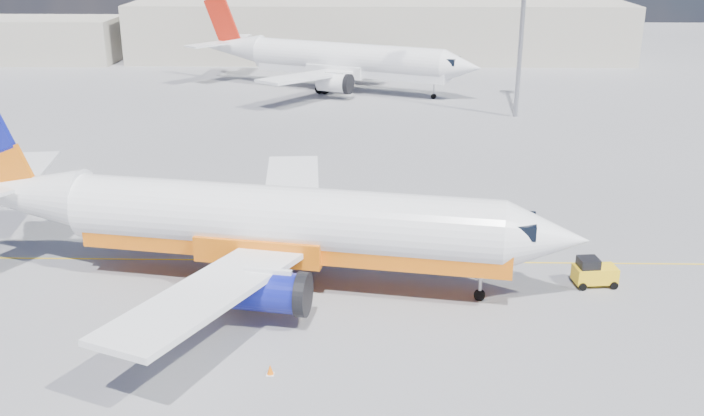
{
  "coord_description": "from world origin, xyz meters",
  "views": [
    {
      "loc": [
        3.55,
        -38.67,
        18.49
      ],
      "look_at": [
        2.66,
        2.42,
        3.5
      ],
      "focal_mm": 40.0,
      "sensor_mm": 36.0,
      "label": 1
    }
  ],
  "objects_px": {
    "main_jet": "(264,222)",
    "traffic_cone": "(270,370)",
    "second_jet": "(339,60)",
    "gse_tug": "(594,272)"
  },
  "relations": [
    {
      "from": "main_jet",
      "to": "traffic_cone",
      "type": "bearing_deg",
      "value": -72.17
    },
    {
      "from": "second_jet",
      "to": "traffic_cone",
      "type": "relative_size",
      "value": 71.81
    },
    {
      "from": "traffic_cone",
      "to": "main_jet",
      "type": "bearing_deg",
      "value": 98.08
    },
    {
      "from": "main_jet",
      "to": "gse_tug",
      "type": "xyz_separation_m",
      "value": [
        17.73,
        0.01,
        -2.76
      ]
    },
    {
      "from": "main_jet",
      "to": "traffic_cone",
      "type": "xyz_separation_m",
      "value": [
        1.32,
        -9.31,
        -3.28
      ]
    },
    {
      "from": "main_jet",
      "to": "traffic_cone",
      "type": "height_order",
      "value": "main_jet"
    },
    {
      "from": "main_jet",
      "to": "gse_tug",
      "type": "relative_size",
      "value": 14.76
    },
    {
      "from": "second_jet",
      "to": "main_jet",
      "type": "bearing_deg",
      "value": -69.39
    },
    {
      "from": "second_jet",
      "to": "gse_tug",
      "type": "bearing_deg",
      "value": -50.42
    },
    {
      "from": "main_jet",
      "to": "gse_tug",
      "type": "height_order",
      "value": "main_jet"
    }
  ]
}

